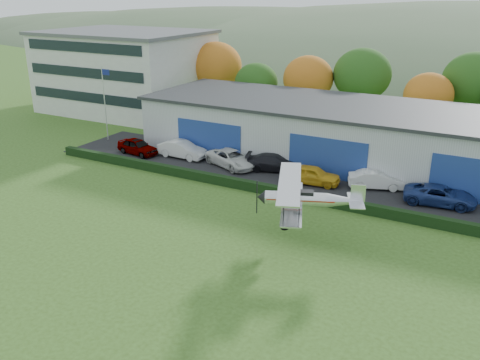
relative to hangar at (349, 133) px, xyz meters
The scene contains 16 objects.
ground 28.55m from the hangar, 100.13° to the right, with size 300.00×300.00×0.00m, color #36551B.
apron 7.72m from the hangar, 105.99° to the right, with size 48.00×9.00×0.05m, color black.
hedge 12.16m from the hangar, 99.64° to the right, with size 46.00×0.60×0.80m, color black.
hangar is the anchor object (origin of this frame).
office_block 33.84m from the hangar, 167.99° to the left, with size 20.60×15.60×10.40m.
flagpole 25.68m from the hangar, 166.49° to the right, with size 1.05×0.10×8.00m.
tree_belt 13.63m from the hangar, 108.16° to the left, with size 75.70×13.22×10.12m.
distant_hills 113.51m from the hangar, 94.79° to the left, with size 430.00×196.00×56.00m.
car_0 20.72m from the hangar, 155.77° to the right, with size 1.82×4.53×1.54m, color gray.
car_1 16.11m from the hangar, 152.91° to the right, with size 1.72×4.93×1.63m, color silver.
car_2 11.54m from the hangar, 139.98° to the right, with size 2.54×5.51×1.53m, color silver.
car_3 8.20m from the hangar, 126.16° to the right, with size 2.12×5.21×1.51m, color black.
car_4 8.19m from the hangar, 93.62° to the right, with size 1.86×4.62×1.58m, color gold.
car_5 8.07m from the hangar, 55.18° to the right, with size 1.58×4.53×1.49m, color silver.
car_6 12.35m from the hangar, 37.92° to the right, with size 2.47×5.35×1.49m, color navy.
biplane 18.81m from the hangar, 81.06° to the right, with size 6.77×7.59×2.88m.
Camera 1 is at (18.53, -18.57, 15.58)m, focal length 38.41 mm.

